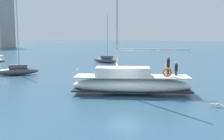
# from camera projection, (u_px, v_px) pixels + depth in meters

# --- Properties ---
(ground_plane) EXTENTS (400.00, 400.00, 0.00)m
(ground_plane) POSITION_uv_depth(u_px,v_px,m) (125.00, 95.00, 21.38)
(ground_plane) COLOR #2D516B
(main_sailboat) EXTENTS (7.33, 9.31, 12.15)m
(main_sailboat) POSITION_uv_depth(u_px,v_px,m) (131.00, 83.00, 21.68)
(main_sailboat) COLOR white
(main_sailboat) RESTS_ON ground
(moored_sloop_near) EXTENTS (4.99, 3.98, 9.24)m
(moored_sloop_near) POSITION_uv_depth(u_px,v_px,m) (16.00, 70.00, 32.02)
(moored_sloop_near) COLOR #4C4C51
(moored_sloop_near) RESTS_ON ground
(moored_catamaran) EXTENTS (3.38, 3.70, 6.80)m
(moored_catamaran) POSITION_uv_depth(u_px,v_px,m) (1.00, 59.00, 48.78)
(moored_catamaran) COLOR white
(moored_catamaran) RESTS_ON ground
(moored_cutter_left) EXTENTS (1.43, 5.21, 8.17)m
(moored_cutter_left) POSITION_uv_depth(u_px,v_px,m) (106.00, 60.00, 46.17)
(moored_cutter_left) COLOR #4C4C51
(moored_cutter_left) RESTS_ON ground
(seagull) EXTENTS (0.47, 1.04, 0.17)m
(seagull) POSITION_uv_depth(u_px,v_px,m) (217.00, 104.00, 17.68)
(seagull) COLOR silver
(seagull) RESTS_ON ground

